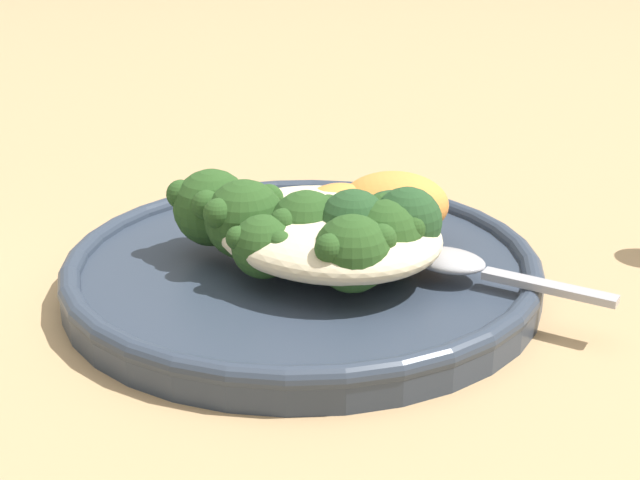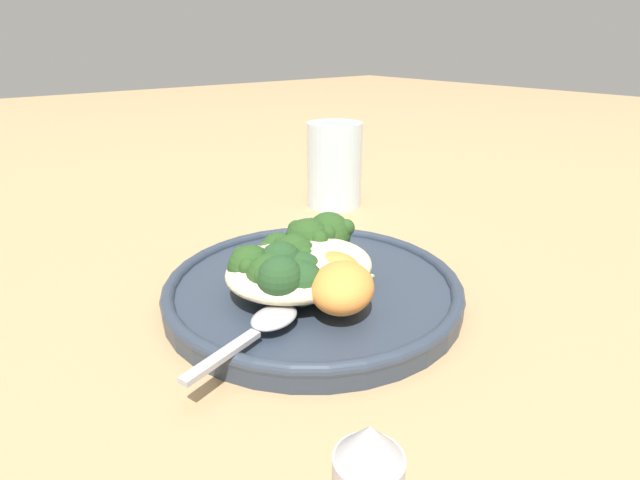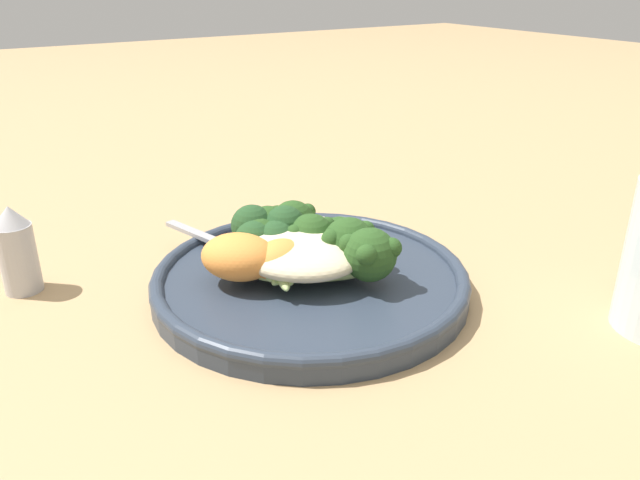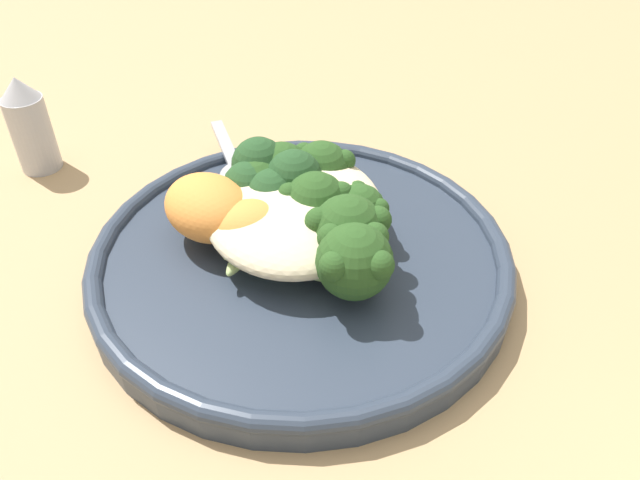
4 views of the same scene
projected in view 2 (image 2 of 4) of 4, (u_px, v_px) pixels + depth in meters
ground_plane at (334, 299)px, 0.45m from camera, size 4.00×4.00×0.00m
plate at (313, 288)px, 0.45m from camera, size 0.26×0.26×0.02m
quinoa_mound at (300, 267)px, 0.43m from camera, size 0.13×0.11×0.03m
broccoli_stalk_0 at (330, 237)px, 0.48m from camera, size 0.07×0.10×0.04m
broccoli_stalk_1 at (312, 245)px, 0.46m from camera, size 0.04×0.10×0.04m
broccoli_stalk_2 at (289, 256)px, 0.45m from camera, size 0.05×0.10×0.03m
broccoli_stalk_3 at (297, 259)px, 0.43m from camera, size 0.06×0.08×0.04m
broccoli_stalk_4 at (270, 271)px, 0.42m from camera, size 0.10×0.09×0.04m
broccoli_stalk_5 at (278, 276)px, 0.40m from camera, size 0.11×0.06×0.04m
broccoli_stalk_6 at (305, 282)px, 0.40m from camera, size 0.09×0.04×0.04m
sweet_potato_chunk_0 at (335, 271)px, 0.42m from camera, size 0.05×0.06×0.03m
sweet_potato_chunk_1 at (342, 287)px, 0.39m from camera, size 0.08×0.08×0.04m
kale_tuft at (286, 275)px, 0.40m from camera, size 0.06×0.07×0.04m
spoon at (265, 324)px, 0.37m from camera, size 0.11×0.05×0.01m
water_glass at (334, 165)px, 0.68m from camera, size 0.08×0.08×0.11m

